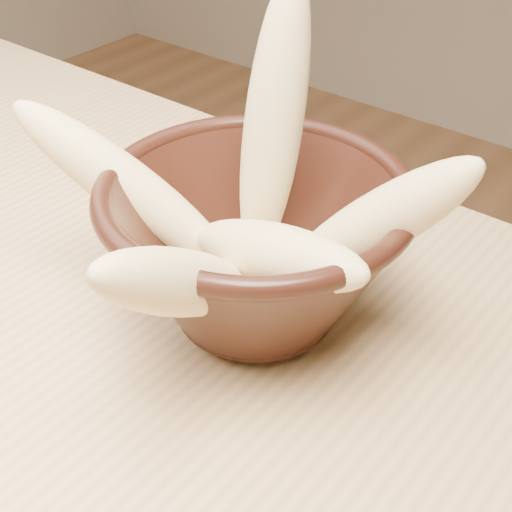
% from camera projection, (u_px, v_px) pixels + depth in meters
% --- Properties ---
extents(bowl, '(0.22, 0.22, 0.12)m').
position_uv_depth(bowl, '(256.00, 244.00, 0.51)').
color(bowl, black).
rests_on(bowl, table).
extents(milk_puddle, '(0.13, 0.13, 0.02)m').
position_uv_depth(milk_puddle, '(256.00, 277.00, 0.53)').
color(milk_puddle, beige).
rests_on(milk_puddle, bowl).
extents(banana_upright, '(0.05, 0.09, 0.21)m').
position_uv_depth(banana_upright, '(274.00, 125.00, 0.49)').
color(banana_upright, '#EBD68A').
rests_on(banana_upright, bowl).
extents(banana_left, '(0.18, 0.11, 0.14)m').
position_uv_depth(banana_left, '(125.00, 185.00, 0.51)').
color(banana_left, '#EBD68A').
rests_on(banana_left, bowl).
extents(banana_right, '(0.15, 0.08, 0.15)m').
position_uv_depth(banana_right, '(373.00, 226.00, 0.46)').
color(banana_right, '#EBD68A').
rests_on(banana_right, bowl).
extents(banana_across, '(0.17, 0.07, 0.09)m').
position_uv_depth(banana_across, '(273.00, 254.00, 0.46)').
color(banana_across, '#EBD68A').
rests_on(banana_across, bowl).
extents(banana_front, '(0.07, 0.17, 0.14)m').
position_uv_depth(banana_front, '(183.00, 283.00, 0.42)').
color(banana_front, '#EBD68A').
rests_on(banana_front, bowl).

